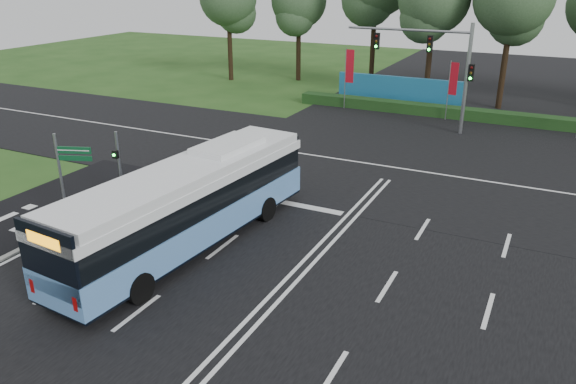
# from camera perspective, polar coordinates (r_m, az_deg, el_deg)

# --- Properties ---
(ground) EXTENTS (120.00, 120.00, 0.00)m
(ground) POSITION_cam_1_polar(r_m,az_deg,el_deg) (20.63, 1.16, -7.55)
(ground) COLOR #244A18
(ground) RESTS_ON ground
(road_main) EXTENTS (20.00, 120.00, 0.04)m
(road_main) POSITION_cam_1_polar(r_m,az_deg,el_deg) (20.62, 1.16, -7.50)
(road_main) COLOR black
(road_main) RESTS_ON ground
(road_cross) EXTENTS (120.00, 14.00, 0.05)m
(road_cross) POSITION_cam_1_polar(r_m,az_deg,el_deg) (30.99, 10.64, 2.45)
(road_cross) COLOR black
(road_cross) RESTS_ON ground
(kerb_strip) EXTENTS (0.25, 18.00, 0.12)m
(kerb_strip) POSITION_cam_1_polar(r_m,az_deg,el_deg) (24.30, -24.32, -4.71)
(kerb_strip) COLOR gray
(kerb_strip) RESTS_ON ground
(city_bus) EXTENTS (3.65, 12.56, 3.56)m
(city_bus) POSITION_cam_1_polar(r_m,az_deg,el_deg) (21.60, -10.06, -1.20)
(city_bus) COLOR #598DCF
(city_bus) RESTS_ON ground
(pedestrian_signal) EXTENTS (0.27, 0.41, 3.25)m
(pedestrian_signal) POSITION_cam_1_polar(r_m,az_deg,el_deg) (26.93, -16.84, 2.84)
(pedestrian_signal) COLOR gray
(pedestrian_signal) RESTS_ON ground
(street_sign) EXTENTS (1.43, 0.60, 3.89)m
(street_sign) POSITION_cam_1_polar(r_m,az_deg,el_deg) (24.90, -21.53, 2.35)
(street_sign) COLOR gray
(street_sign) RESTS_ON ground
(banner_flag_left) EXTENTS (0.68, 0.07, 4.58)m
(banner_flag_left) POSITION_cam_1_polar(r_m,az_deg,el_deg) (43.26, 6.17, 12.24)
(banner_flag_left) COLOR gray
(banner_flag_left) RESTS_ON ground
(banner_flag_mid) EXTENTS (0.61, 0.17, 4.18)m
(banner_flag_mid) POSITION_cam_1_polar(r_m,az_deg,el_deg) (41.19, 16.34, 10.67)
(banner_flag_mid) COLOR gray
(banner_flag_mid) RESTS_ON ground
(traffic_light_gantry) EXTENTS (8.41, 0.28, 7.00)m
(traffic_light_gantry) POSITION_cam_1_polar(r_m,az_deg,el_deg) (37.92, 15.14, 12.85)
(traffic_light_gantry) COLOR gray
(traffic_light_gantry) RESTS_ON ground
(hedge) EXTENTS (22.00, 1.20, 0.80)m
(hedge) POSITION_cam_1_polar(r_m,az_deg,el_deg) (42.62, 15.44, 7.88)
(hedge) COLOR #183914
(hedge) RESTS_ON ground
(blue_hoarding) EXTENTS (10.00, 0.30, 2.20)m
(blue_hoarding) POSITION_cam_1_polar(r_m,az_deg,el_deg) (45.72, 11.21, 10.06)
(blue_hoarding) COLOR #1B6694
(blue_hoarding) RESTS_ON ground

